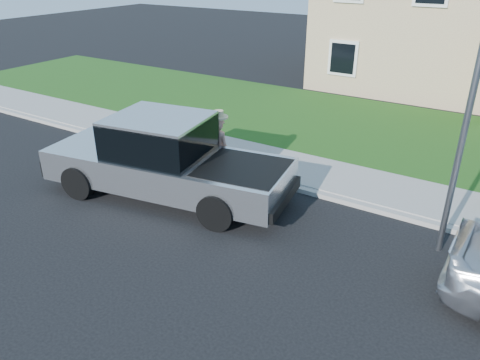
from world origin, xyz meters
name	(u,v)px	position (x,y,z in m)	size (l,w,h in m)	color
ground	(225,237)	(0.00, 0.00, 0.00)	(80.00, 80.00, 0.00)	black
curb	(320,194)	(1.00, 2.90, 0.06)	(40.00, 0.20, 0.12)	gray
sidewalk	(336,178)	(1.00, 4.00, 0.07)	(40.00, 2.00, 0.15)	gray
lawn	(385,132)	(1.00, 8.50, 0.05)	(40.00, 7.00, 0.10)	#204A15
house	(454,16)	(1.31, 16.38, 3.17)	(14.00, 11.30, 6.85)	tan
pickup_truck	(166,160)	(-2.37, 0.89, 0.98)	(6.64, 3.13, 2.10)	black
woman	(219,149)	(-1.70, 2.28, 0.95)	(0.75, 0.57, 2.01)	tan
street_lamp	(470,109)	(4.11, 1.94, 3.10)	(0.41, 0.70, 5.43)	slate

